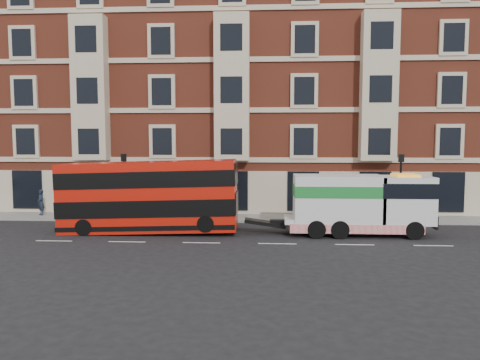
# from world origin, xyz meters

# --- Properties ---
(ground) EXTENTS (120.00, 120.00, 0.00)m
(ground) POSITION_xyz_m (0.00, 0.00, 0.00)
(ground) COLOR black
(ground) RESTS_ON ground
(sidewalk) EXTENTS (90.00, 3.00, 0.15)m
(sidewalk) POSITION_xyz_m (0.00, 7.50, 0.07)
(sidewalk) COLOR slate
(sidewalk) RESTS_ON ground
(victorian_terrace) EXTENTS (45.00, 12.00, 20.40)m
(victorian_terrace) POSITION_xyz_m (0.50, 15.00, 10.07)
(victorian_terrace) COLOR brown
(victorian_terrace) RESTS_ON ground
(lamp_post_west) EXTENTS (0.35, 0.15, 4.35)m
(lamp_post_west) POSITION_xyz_m (-6.00, 6.20, 2.68)
(lamp_post_west) COLOR black
(lamp_post_west) RESTS_ON sidewalk
(lamp_post_east) EXTENTS (0.35, 0.15, 4.35)m
(lamp_post_east) POSITION_xyz_m (12.00, 6.20, 2.68)
(lamp_post_east) COLOR black
(lamp_post_east) RESTS_ON sidewalk
(double_decker_bus) EXTENTS (10.28, 2.36, 4.16)m
(double_decker_bus) POSITION_xyz_m (-3.44, 2.50, 2.20)
(double_decker_bus) COLOR #B8160A
(double_decker_bus) RESTS_ON ground
(tow_truck) EXTENTS (8.23, 2.43, 3.43)m
(tow_truck) POSITION_xyz_m (8.61, 2.50, 1.82)
(tow_truck) COLOR silver
(tow_truck) RESTS_ON ground
(pedestrian) EXTENTS (0.79, 0.76, 1.82)m
(pedestrian) POSITION_xyz_m (-12.35, 7.44, 1.06)
(pedestrian) COLOR #17202E
(pedestrian) RESTS_ON sidewalk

